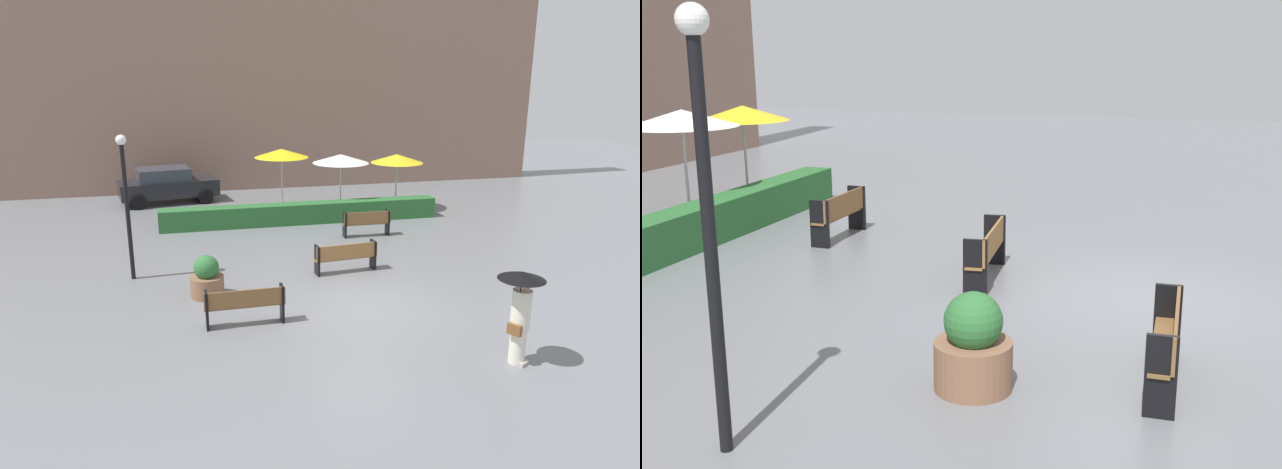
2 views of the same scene
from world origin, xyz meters
TOP-DOWN VIEW (x-y plane):
  - ground_plane at (0.00, 0.00)m, footprint 60.00×60.00m
  - bench_near_left at (-2.99, -0.40)m, footprint 1.86×0.35m
  - bench_mid_center at (0.27, 2.59)m, footprint 1.89×0.55m
  - bench_back_row at (2.02, 6.08)m, footprint 1.70×0.40m
  - planter_pot at (-3.75, 1.63)m, footprint 0.87×0.87m
  - lamp_post at (-5.74, 3.46)m, footprint 0.28×0.28m
  - patio_umbrella_white at (2.02, 9.59)m, footprint 2.28×2.28m
  - patio_umbrella_yellow_far at (4.49, 9.78)m, footprint 2.17×2.17m
  - hedge_strip at (0.17, 8.40)m, footprint 10.69×0.70m

SIDE VIEW (x-z plane):
  - ground_plane at x=0.00m, z-range 0.00..0.00m
  - hedge_strip at x=0.17m, z-range 0.00..0.79m
  - planter_pot at x=-3.75m, z-range -0.08..1.04m
  - bench_mid_center at x=0.27m, z-range 0.07..0.95m
  - bench_back_row at x=2.02m, z-range 0.08..0.99m
  - bench_near_left at x=-2.99m, z-range 0.09..0.99m
  - patio_umbrella_yellow_far at x=4.49m, z-range 0.99..3.32m
  - patio_umbrella_white at x=2.02m, z-range 1.04..3.48m
  - lamp_post at x=-5.74m, z-range 0.45..4.50m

